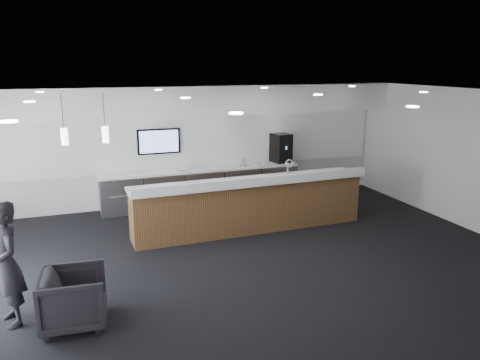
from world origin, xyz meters
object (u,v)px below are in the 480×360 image
object	(u,v)px
service_counter	(250,204)
armchair	(74,298)
coffee_machine	(281,148)
lounge_guest	(7,265)

from	to	relation	value
service_counter	armchair	distance (m)	4.54
coffee_machine	armchair	bearing A→B (deg)	-146.94
coffee_machine	lounge_guest	xyz separation A→B (m)	(-6.13, -4.61, -0.46)
armchair	lounge_guest	bearing A→B (deg)	71.59
service_counter	lounge_guest	xyz separation A→B (m)	(-4.43, -2.40, 0.29)
service_counter	coffee_machine	xyz separation A→B (m)	(1.70, 2.20, 0.75)
armchair	lounge_guest	world-z (taller)	lounge_guest
lounge_guest	armchair	bearing A→B (deg)	45.46
armchair	lounge_guest	size ratio (longest dim) A/B	0.50
service_counter	armchair	bearing A→B (deg)	-144.45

